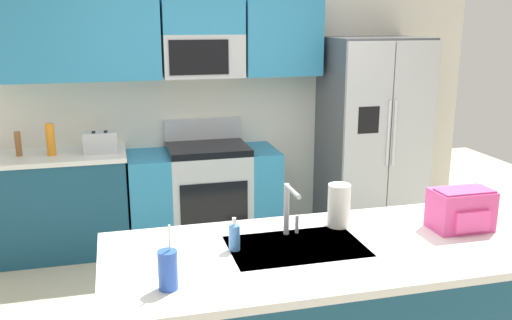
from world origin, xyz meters
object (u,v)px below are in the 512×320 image
range_oven (204,193)px  refrigerator (372,135)px  pepper_mill (18,144)px  drink_cup_blue (168,270)px  bottle_orange (51,140)px  toaster (100,142)px  soap_dispenser (234,237)px  backpack (461,209)px  paper_towel_roll (339,205)px  sink_faucet (289,206)px

range_oven → refrigerator: (1.63, -0.07, 0.48)m
pepper_mill → range_oven: bearing=0.1°
drink_cup_blue → range_oven: bearing=77.7°
pepper_mill → bottle_orange: (0.26, -0.05, 0.03)m
toaster → refrigerator: bearing=-0.4°
range_oven → soap_dispenser: size_ratio=8.00×
bottle_orange → backpack: size_ratio=0.84×
drink_cup_blue → backpack: size_ratio=0.92×
toaster → paper_towel_roll: paper_towel_roll is taller
paper_towel_roll → refrigerator: bearing=59.7°
drink_cup_blue → sink_faucet: bearing=32.9°
backpack → bottle_orange: bearing=134.8°
sink_faucet → drink_cup_blue: drink_cup_blue is taller
refrigerator → backpack: refrigerator is taller
bottle_orange → sink_faucet: sink_faucet is taller
toaster → drink_cup_blue: drink_cup_blue is taller
refrigerator → bottle_orange: bearing=179.6°
toaster → backpack: backpack is taller
backpack → drink_cup_blue: bearing=-169.6°
sink_faucet → soap_dispenser: sink_faucet is taller
backpack → paper_towel_roll: bearing=161.3°
refrigerator → paper_towel_roll: size_ratio=7.71×
range_oven → paper_towel_roll: size_ratio=5.67×
range_oven → soap_dispenser: bearing=-95.5°
paper_towel_roll → sink_faucet: bearing=-167.5°
pepper_mill → bottle_orange: size_ratio=0.77×
range_oven → sink_faucet: bearing=-87.7°
soap_dispenser → paper_towel_roll: paper_towel_roll is taller
refrigerator → sink_faucet: 2.67m
drink_cup_blue → paper_towel_roll: (0.99, 0.51, 0.03)m
range_oven → drink_cup_blue: bearing=-102.3°
drink_cup_blue → backpack: (1.62, 0.30, 0.03)m
range_oven → paper_towel_roll: bearing=-79.6°
toaster → soap_dispenser: size_ratio=1.65×
sink_faucet → paper_towel_roll: size_ratio=1.17×
sink_faucet → paper_towel_roll: (0.31, 0.07, -0.05)m
bottle_orange → drink_cup_blue: size_ratio=0.92×
sink_faucet → backpack: size_ratio=0.88×
toaster → paper_towel_roll: (1.30, -2.13, 0.03)m
bottle_orange → drink_cup_blue: 2.73m
refrigerator → drink_cup_blue: 3.43m
refrigerator → sink_faucet: size_ratio=6.56×
soap_dispenser → backpack: (1.26, -0.03, 0.05)m
refrigerator → toaster: (-2.53, 0.02, 0.07)m
pepper_mill → sink_faucet: bearing=-53.7°
paper_towel_roll → bottle_orange: bearing=128.5°
paper_towel_roll → toaster: bearing=121.4°
range_oven → pepper_mill: 1.65m
sink_faucet → drink_cup_blue: bearing=-147.1°
refrigerator → range_oven: bearing=177.5°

